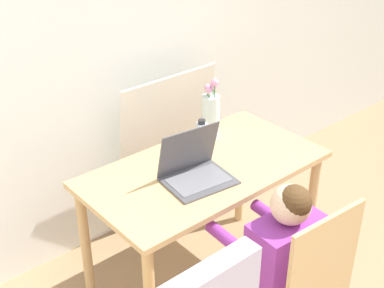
{
  "coord_description": "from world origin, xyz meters",
  "views": [
    {
      "loc": [
        -1.38,
        -0.15,
        2.1
      ],
      "look_at": [
        0.0,
        1.47,
        0.92
      ],
      "focal_mm": 50.0,
      "sensor_mm": 36.0,
      "label": 1
    }
  ],
  "objects_px": {
    "laptop": "(194,168)",
    "flower_vase": "(211,114)",
    "person_seated": "(275,253)",
    "water_bottle": "(202,140)"
  },
  "relations": [
    {
      "from": "flower_vase",
      "to": "person_seated",
      "type": "bearing_deg",
      "value": -112.8
    },
    {
      "from": "flower_vase",
      "to": "water_bottle",
      "type": "height_order",
      "value": "flower_vase"
    },
    {
      "from": "water_bottle",
      "to": "laptop",
      "type": "bearing_deg",
      "value": -141.05
    },
    {
      "from": "laptop",
      "to": "flower_vase",
      "type": "xyz_separation_m",
      "value": [
        0.33,
        0.26,
        0.08
      ]
    },
    {
      "from": "flower_vase",
      "to": "water_bottle",
      "type": "relative_size",
      "value": 1.61
    },
    {
      "from": "person_seated",
      "to": "flower_vase",
      "type": "bearing_deg",
      "value": -109.07
    },
    {
      "from": "flower_vase",
      "to": "water_bottle",
      "type": "distance_m",
      "value": 0.23
    },
    {
      "from": "person_seated",
      "to": "water_bottle",
      "type": "xyz_separation_m",
      "value": [
        0.14,
        0.63,
        0.23
      ]
    },
    {
      "from": "person_seated",
      "to": "laptop",
      "type": "distance_m",
      "value": 0.54
    },
    {
      "from": "person_seated",
      "to": "flower_vase",
      "type": "height_order",
      "value": "flower_vase"
    }
  ]
}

